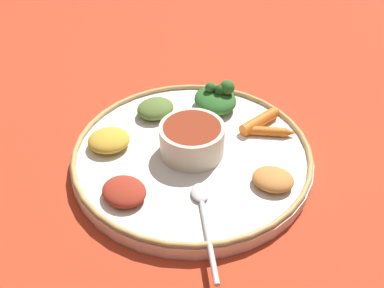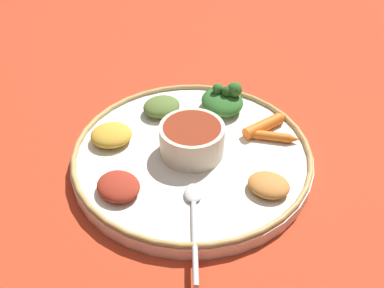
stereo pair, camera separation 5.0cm
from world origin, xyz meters
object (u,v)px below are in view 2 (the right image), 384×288
spoon (194,213)px  carrot_outer (266,125)px  carrot_near_spoon (272,136)px  greens_pile (223,100)px  center_bowl (192,139)px

spoon → carrot_outer: size_ratio=1.98×
carrot_near_spoon → carrot_outer: carrot_outer is taller
greens_pile → center_bowl: bearing=80.6°
carrot_outer → spoon: bearing=73.1°
greens_pile → carrot_near_spoon: size_ratio=1.24×
center_bowl → carrot_outer: size_ratio=1.22×
carrot_near_spoon → carrot_outer: bearing=-60.6°
center_bowl → spoon: (-0.04, 0.12, -0.02)m
spoon → carrot_near_spoon: carrot_near_spoon is taller
center_bowl → carrot_near_spoon: 0.13m
carrot_near_spoon → carrot_outer: (0.01, -0.02, 0.00)m
spoon → carrot_outer: bearing=-106.9°
center_bowl → carrot_outer: center_bowl is taller
center_bowl → spoon: bearing=106.8°
greens_pile → spoon: bearing=93.8°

